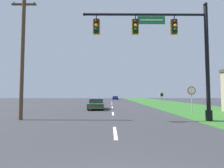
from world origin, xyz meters
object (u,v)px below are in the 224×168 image
at_px(car_ahead, 96,104).
at_px(stop_sign, 192,94).
at_px(signal_mast, 174,46).
at_px(utility_pole_near, 23,53).
at_px(far_car, 115,98).
at_px(route_sign_post, 162,97).

distance_m(car_ahead, stop_sign, 10.65).
distance_m(signal_mast, stop_sign, 6.14).
height_order(signal_mast, stop_sign, signal_mast).
height_order(signal_mast, car_ahead, signal_mast).
bearing_deg(utility_pole_near, car_ahead, 61.62).
relative_size(far_car, stop_sign, 1.74).
bearing_deg(signal_mast, route_sign_post, 78.50).
relative_size(signal_mast, far_car, 2.01).
xyz_separation_m(far_car, route_sign_post, (4.89, -34.92, 0.92)).
bearing_deg(stop_sign, far_car, 98.40).
distance_m(car_ahead, route_sign_post, 8.13).
relative_size(stop_sign, utility_pole_near, 0.27).
bearing_deg(car_ahead, stop_sign, -29.91).
bearing_deg(stop_sign, car_ahead, 150.09).
xyz_separation_m(signal_mast, car_ahead, (-6.07, 9.48, -4.50)).
bearing_deg(far_car, car_ahead, -95.15).
bearing_deg(car_ahead, far_car, 84.85).
height_order(car_ahead, far_car, same).
bearing_deg(far_car, stop_sign, -81.60).
relative_size(far_car, utility_pole_near, 0.47).
relative_size(far_car, route_sign_post, 2.15).
relative_size(route_sign_post, utility_pole_near, 0.22).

